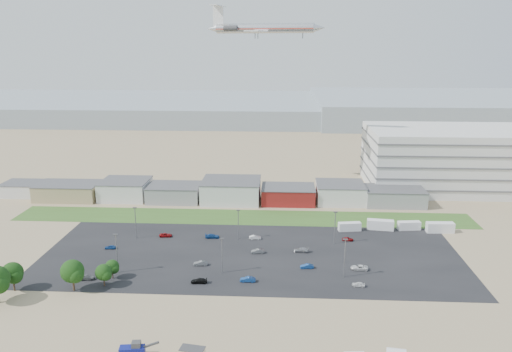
# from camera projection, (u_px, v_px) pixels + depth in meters

# --- Properties ---
(ground) EXTENTS (700.00, 700.00, 0.00)m
(ground) POSITION_uv_depth(u_px,v_px,m) (226.00, 286.00, 125.05)
(ground) COLOR #947E5E
(ground) RESTS_ON ground
(parking_lot) EXTENTS (120.00, 50.00, 0.01)m
(parking_lot) POSITION_uv_depth(u_px,v_px,m) (251.00, 254.00, 144.09)
(parking_lot) COLOR black
(parking_lot) RESTS_ON ground
(grass_strip) EXTENTS (160.00, 16.00, 0.02)m
(grass_strip) POSITION_uv_depth(u_px,v_px,m) (243.00, 217.00, 175.25)
(grass_strip) COLOR #395A21
(grass_strip) RESTS_ON ground
(hills_backdrop) EXTENTS (700.00, 200.00, 9.00)m
(hills_backdrop) POSITION_uv_depth(u_px,v_px,m) (314.00, 110.00, 425.89)
(hills_backdrop) COLOR gray
(hills_backdrop) RESTS_ON ground
(building_row) EXTENTS (170.00, 20.00, 8.00)m
(building_row) POSITION_uv_depth(u_px,v_px,m) (203.00, 190.00, 193.46)
(building_row) COLOR silver
(building_row) RESTS_ON ground
(parking_garage) EXTENTS (80.00, 40.00, 25.00)m
(parking_garage) POSITION_uv_depth(u_px,v_px,m) (465.00, 159.00, 208.85)
(parking_garage) COLOR silver
(parking_garage) RESTS_ON ground
(telehandler) EXTENTS (7.98, 3.53, 3.21)m
(telehandler) POSITION_uv_depth(u_px,v_px,m) (132.00, 349.00, 96.54)
(telehandler) COLOR navy
(telehandler) RESTS_ON ground
(box_trailer_a) EXTENTS (7.56, 3.41, 2.73)m
(box_trailer_a) POSITION_uv_depth(u_px,v_px,m) (350.00, 227.00, 162.29)
(box_trailer_a) COLOR silver
(box_trailer_a) RESTS_ON ground
(box_trailer_b) EXTENTS (8.82, 3.82, 3.20)m
(box_trailer_b) POSITION_uv_depth(u_px,v_px,m) (380.00, 225.00, 163.30)
(box_trailer_b) COLOR silver
(box_trailer_b) RESTS_ON ground
(box_trailer_c) EXTENTS (7.53, 3.14, 2.74)m
(box_trailer_c) POSITION_uv_depth(u_px,v_px,m) (409.00, 226.00, 163.19)
(box_trailer_c) COLOR silver
(box_trailer_c) RESTS_ON ground
(box_trailer_d) EXTENTS (8.76, 3.01, 3.25)m
(box_trailer_d) POSITION_uv_depth(u_px,v_px,m) (440.00, 227.00, 160.79)
(box_trailer_d) COLOR silver
(box_trailer_d) RESTS_ON ground
(tree_left) EXTENTS (5.58, 5.58, 8.38)m
(tree_left) POSITION_uv_depth(u_px,v_px,m) (13.00, 275.00, 121.90)
(tree_left) COLOR black
(tree_left) RESTS_ON ground
(tree_mid) EXTENTS (6.08, 6.08, 9.11)m
(tree_mid) POSITION_uv_depth(u_px,v_px,m) (72.00, 274.00, 121.82)
(tree_mid) COLOR black
(tree_mid) RESTS_ON ground
(tree_right) EXTENTS (4.42, 4.42, 6.63)m
(tree_right) POSITION_uv_depth(u_px,v_px,m) (104.00, 274.00, 124.40)
(tree_right) COLOR black
(tree_right) RESTS_ON ground
(tree_near) EXTENTS (3.84, 3.84, 5.76)m
(tree_near) POSITION_uv_depth(u_px,v_px,m) (112.00, 268.00, 128.71)
(tree_near) COLOR black
(tree_near) RESTS_ON ground
(lightpole_front_l) EXTENTS (1.27, 0.53, 10.83)m
(lightpole_front_l) POSITION_uv_depth(u_px,v_px,m) (117.00, 253.00, 131.47)
(lightpole_front_l) COLOR slate
(lightpole_front_l) RESTS_ON ground
(lightpole_front_m) EXTENTS (1.15, 0.48, 9.76)m
(lightpole_front_m) POSITION_uv_depth(u_px,v_px,m) (222.00, 256.00, 131.45)
(lightpole_front_m) COLOR slate
(lightpole_front_m) RESTS_ON ground
(lightpole_front_r) EXTENTS (1.25, 0.52, 10.60)m
(lightpole_front_r) POSITION_uv_depth(u_px,v_px,m) (345.00, 258.00, 128.80)
(lightpole_front_r) COLOR slate
(lightpole_front_r) RESTS_ON ground
(lightpole_back_l) EXTENTS (1.19, 0.50, 10.12)m
(lightpole_back_l) POSITION_uv_depth(u_px,v_px,m) (136.00, 223.00, 154.94)
(lightpole_back_l) COLOR slate
(lightpole_back_l) RESTS_ON ground
(lightpole_back_m) EXTENTS (1.12, 0.47, 9.50)m
(lightpole_back_m) POSITION_uv_depth(u_px,v_px,m) (238.00, 224.00, 154.55)
(lightpole_back_m) COLOR slate
(lightpole_back_m) RESTS_ON ground
(lightpole_back_r) EXTENTS (1.21, 0.50, 10.28)m
(lightpole_back_r) POSITION_uv_depth(u_px,v_px,m) (335.00, 228.00, 150.63)
(lightpole_back_r) COLOR slate
(lightpole_back_r) RESTS_ON ground
(airliner) EXTENTS (53.19, 41.43, 14.06)m
(airliner) POSITION_uv_depth(u_px,v_px,m) (265.00, 28.00, 194.42)
(airliner) COLOR silver
(parked_car_0) EXTENTS (4.71, 2.41, 1.27)m
(parked_car_0) POSITION_uv_depth(u_px,v_px,m) (359.00, 267.00, 134.19)
(parked_car_0) COLOR silver
(parked_car_0) RESTS_ON ground
(parked_car_1) EXTENTS (3.77, 1.63, 1.21)m
(parked_car_1) POSITION_uv_depth(u_px,v_px,m) (307.00, 266.00, 135.06)
(parked_car_1) COLOR navy
(parked_car_1) RESTS_ON ground
(parked_car_2) EXTENTS (3.45, 1.76, 1.13)m
(parked_car_2) POSITION_uv_depth(u_px,v_px,m) (358.00, 284.00, 124.97)
(parked_car_2) COLOR silver
(parked_car_2) RESTS_ON ground
(parked_car_3) EXTENTS (4.22, 1.84, 1.21)m
(parked_car_3) POSITION_uv_depth(u_px,v_px,m) (199.00, 281.00, 126.71)
(parked_car_3) COLOR black
(parked_car_3) RESTS_ON ground
(parked_car_4) EXTENTS (3.94, 1.67, 1.26)m
(parked_car_4) POSITION_uv_depth(u_px,v_px,m) (200.00, 263.00, 136.82)
(parked_car_4) COLOR #595B5E
(parked_car_4) RESTS_ON ground
(parked_car_5) EXTENTS (3.34, 1.49, 1.11)m
(parked_car_5) POSITION_uv_depth(u_px,v_px,m) (110.00, 247.00, 147.94)
(parked_car_5) COLOR navy
(parked_car_5) RESTS_ON ground
(parked_car_6) EXTENTS (4.47, 1.97, 1.28)m
(parked_car_6) POSITION_uv_depth(u_px,v_px,m) (212.00, 236.00, 156.21)
(parked_car_6) COLOR navy
(parked_car_6) RESTS_ON ground
(parked_car_7) EXTENTS (3.94, 1.70, 1.26)m
(parked_car_7) POSITION_uv_depth(u_px,v_px,m) (258.00, 251.00, 144.81)
(parked_car_7) COLOR #595B5E
(parked_car_7) RESTS_ON ground
(parked_car_8) EXTENTS (3.40, 1.39, 1.16)m
(parked_car_8) POSITION_uv_depth(u_px,v_px,m) (348.00, 239.00, 154.00)
(parked_car_8) COLOR maroon
(parked_car_8) RESTS_ON ground
(parked_car_9) EXTENTS (4.12, 2.14, 1.11)m
(parked_car_9) POSITION_uv_depth(u_px,v_px,m) (166.00, 235.00, 157.22)
(parked_car_9) COLOR maroon
(parked_car_9) RESTS_ON ground
(parked_car_10) EXTENTS (4.28, 2.01, 1.21)m
(parked_car_10) POSITION_uv_depth(u_px,v_px,m) (87.00, 277.00, 128.57)
(parked_car_10) COLOR #595B5E
(parked_car_10) RESTS_ON ground
(parked_car_11) EXTENTS (3.75, 1.58, 1.21)m
(parked_car_11) POSITION_uv_depth(u_px,v_px,m) (255.00, 237.00, 155.27)
(parked_car_11) COLOR silver
(parked_car_11) RESTS_ON ground
(parked_car_12) EXTENTS (4.67, 2.37, 1.30)m
(parked_car_12) POSITION_uv_depth(u_px,v_px,m) (301.00, 250.00, 145.67)
(parked_car_12) COLOR #A5A5AA
(parked_car_12) RESTS_ON ground
(parked_car_13) EXTENTS (3.97, 1.40, 1.30)m
(parked_car_13) POSITION_uv_depth(u_px,v_px,m) (248.00, 279.00, 127.39)
(parked_car_13) COLOR navy
(parked_car_13) RESTS_ON ground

